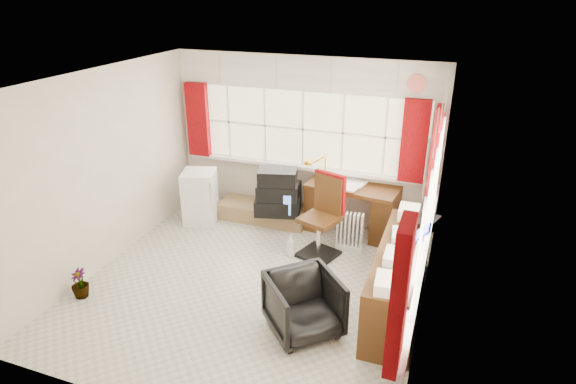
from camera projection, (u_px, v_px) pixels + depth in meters
name	position (u px, v px, depth m)	size (l,w,h in m)	color
ground	(251.00, 286.00, 5.90)	(4.00, 4.00, 0.00)	beige
room_walls	(247.00, 172.00, 5.30)	(4.00, 4.00, 4.00)	beige
window_back	(302.00, 162.00, 7.20)	(3.70, 0.12, 3.60)	#F6E8C2
window_right	(422.00, 246.00, 4.92)	(0.12, 3.70, 3.60)	#F6E8C2
curtains	(348.00, 159.00, 5.83)	(3.83, 3.83, 1.15)	maroon
overhead_cabinets	(358.00, 93.00, 5.54)	(3.98, 3.98, 0.48)	white
desk	(352.00, 206.00, 7.03)	(1.37, 0.78, 0.79)	#4E3012
desk_lamp	(325.00, 163.00, 6.91)	(0.15, 0.13, 0.41)	#E2A909
task_chair	(325.00, 212.00, 6.41)	(0.60, 0.62, 1.14)	black
office_chair	(304.00, 305.00, 5.02)	(0.70, 0.72, 0.65)	black
radiator	(350.00, 235.00, 6.63)	(0.37, 0.16, 0.55)	white
credenza	(399.00, 277.00, 5.38)	(0.50, 2.00, 0.85)	#4E3012
file_tray	(424.00, 223.00, 5.69)	(0.28, 0.36, 0.12)	black
tv_bench	(263.00, 212.00, 7.51)	(1.40, 0.50, 0.25)	#9E764F
crt_tv	(282.00, 198.00, 7.15)	(0.53, 0.50, 0.44)	black
hifi_stack	(278.00, 193.00, 7.07)	(0.74, 0.57, 0.69)	black
mini_fridge	(200.00, 197.00, 7.35)	(0.60, 0.60, 0.82)	white
spray_bottle_a	(291.00, 245.00, 6.49)	(0.12, 0.12, 0.32)	silver
spray_bottle_b	(245.00, 216.00, 7.43)	(0.09, 0.10, 0.21)	#88CBC8
flower_vase	(80.00, 283.00, 5.63)	(0.21, 0.21, 0.37)	black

